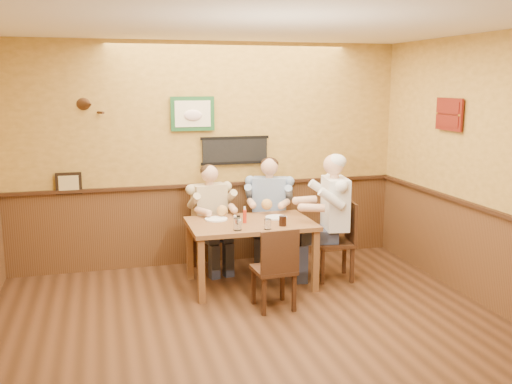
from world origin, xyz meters
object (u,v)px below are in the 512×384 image
dining_table (251,230)px  diner_white_elder (335,224)px  chair_back_left (210,237)px  water_glass_left (238,224)px  chair_back_right (269,230)px  hot_sauce_bottle (245,216)px  chair_right_end (334,240)px  cola_tumbler (283,221)px  water_glass_mid (268,224)px  diner_blue_polo (269,216)px  pepper_shaker (238,220)px  diner_tan_shirt (210,223)px  salt_shaker (235,219)px  chair_near_side (274,267)px

dining_table → diner_white_elder: (1.01, -0.05, 0.01)m
chair_back_left → water_glass_left: (0.11, -1.02, 0.40)m
chair_back_right → hot_sauce_bottle: hot_sauce_bottle is taller
chair_right_end → cola_tumbler: size_ratio=8.62×
dining_table → water_glass_left: water_glass_left is taller
diner_white_elder → water_glass_left: diner_white_elder is taller
dining_table → water_glass_mid: size_ratio=12.31×
chair_back_right → cola_tumbler: (-0.14, -0.99, 0.37)m
diner_blue_polo → dining_table: bearing=-100.2°
dining_table → pepper_shaker: bearing=-159.8°
dining_table → diner_white_elder: size_ratio=1.04×
chair_back_left → chair_back_right: 0.78m
diner_white_elder → cola_tumbler: diner_white_elder is taller
diner_tan_shirt → hot_sauce_bottle: 0.80m
dining_table → diner_tan_shirt: bearing=116.4°
diner_tan_shirt → diner_white_elder: 1.54m
salt_shaker → chair_near_side: bearing=-73.0°
water_glass_left → hot_sauce_bottle: bearing=62.7°
chair_back_left → chair_back_right: (0.78, 0.04, 0.02)m
chair_near_side → salt_shaker: chair_near_side is taller
cola_tumbler → diner_white_elder: bearing=17.1°
chair_near_side → pepper_shaker: chair_near_side is taller
water_glass_mid → chair_back_left: bearing=112.1°
diner_blue_polo → diner_white_elder: 0.96m
chair_back_right → water_glass_mid: chair_back_right is taller
chair_back_left → salt_shaker: (0.17, -0.66, 0.38)m
chair_right_end → chair_near_side: bearing=-45.8°
diner_tan_shirt → pepper_shaker: bearing=-87.3°
dining_table → pepper_shaker: pepper_shaker is taller
water_glass_mid → cola_tumbler: 0.23m
diner_white_elder → water_glass_mid: size_ratio=11.79×
chair_back_right → diner_blue_polo: diner_blue_polo is taller
dining_table → chair_back_left: bearing=116.4°
chair_back_right → diner_blue_polo: size_ratio=0.70×
diner_white_elder → water_glass_mid: bearing=-61.2°
diner_tan_shirt → cola_tumbler: 1.17m
chair_back_left → dining_table: bearing=-75.0°
chair_back_right → salt_shaker: 1.00m
chair_right_end → diner_white_elder: (0.00, 0.00, 0.20)m
diner_tan_shirt → pepper_shaker: diner_tan_shirt is taller
chair_back_left → cola_tumbler: (0.64, -0.96, 0.39)m
salt_shaker → diner_white_elder: bearing=-3.7°
chair_near_side → salt_shaker: bearing=-76.5°
chair_near_side → diner_blue_polo: bearing=-108.5°
diner_white_elder → hot_sauce_bottle: (-1.08, 0.02, 0.16)m
chair_back_left → diner_tan_shirt: (0.00, 0.00, 0.18)m
chair_back_right → chair_near_side: size_ratio=0.99×
salt_shaker → hot_sauce_bottle: bearing=-30.9°
dining_table → diner_blue_polo: size_ratio=1.13×
diner_tan_shirt → chair_near_side: bearing=-85.6°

